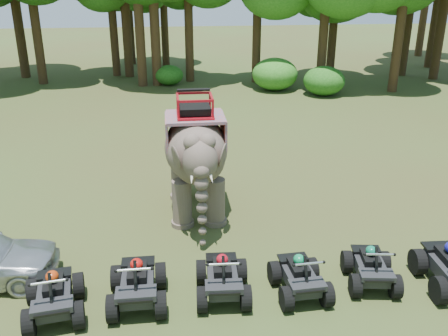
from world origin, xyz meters
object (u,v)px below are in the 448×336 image
Objects in this scene: atv_3 at (300,272)px; atv_2 at (223,273)px; atv_4 at (371,263)px; elephant at (196,154)px; atv_1 at (137,278)px; atv_0 at (53,291)px.

atv_2 is at bearing 172.37° from atv_3.
atv_4 is (1.78, 0.20, -0.01)m from atv_3.
atv_4 is at bearing 4.07° from atv_2.
atv_1 is at bearing -109.78° from elephant.
atv_3 is at bearing -1.27° from atv_2.
atv_2 is 1.06× the size of atv_4.
atv_1 is 1.12× the size of atv_4.
elephant is 4.94m from atv_1.
atv_3 is at bearing -7.02° from atv_0.
atv_0 is 5.48m from atv_3.
atv_2 reaches higher than atv_3.
atv_0 is at bearing -173.27° from atv_1.
atv_1 is at bearing 175.49° from atv_3.
atv_2 is (3.70, 0.29, -0.01)m from atv_0.
atv_4 is at bearing -48.57° from elephant.
atv_0 is 1.08× the size of atv_4.
elephant reaches higher than atv_1.
atv_3 is (1.78, -0.13, -0.03)m from atv_2.
atv_2 is 3.56m from atv_4.
elephant is 5.98m from atv_4.
atv_1 is 5.49m from atv_4.
atv_0 is at bearing -169.02° from atv_4.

